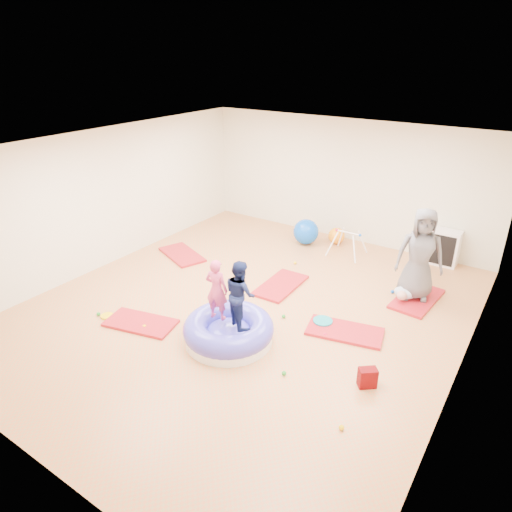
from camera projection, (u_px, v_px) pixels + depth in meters
The scene contains 19 objects.
room at pixel (246, 235), 7.50m from camera, with size 7.01×8.01×2.81m.
gym_mat_front_left at pixel (141, 323), 7.60m from camera, with size 1.17×0.58×0.05m, color #B61611.
gym_mat_mid_left at pixel (182, 255), 10.10m from camera, with size 1.20×0.60×0.05m, color #B61611.
gym_mat_center_back at pixel (281, 285), 8.80m from camera, with size 1.22×0.61×0.05m, color #B61611.
gym_mat_right at pixel (345, 331), 7.37m from camera, with size 1.20×0.60×0.05m, color #B61611.
gym_mat_rear_right at pixel (417, 299), 8.33m from camera, with size 1.24×0.62×0.05m, color #B61611.
inflatable_cushion at pixel (229, 331), 7.13m from camera, with size 1.42×1.42×0.45m.
child_pink at pixel (217, 287), 6.90m from camera, with size 0.36×0.24×1.00m, color #D4406E.
child_navy at pixel (240, 291), 6.72m from camera, with size 0.52×0.40×1.06m, color #111942.
adult_caregiver at pixel (420, 254), 8.02m from camera, with size 0.82×0.54×1.68m, color #55545A.
infant at pixel (404, 293), 8.23m from camera, with size 0.38×0.38×0.22m.
ball_pit_balls at pixel (263, 323), 7.59m from camera, with size 4.61×3.79×0.07m.
exercise_ball_blue at pixel (306, 232), 10.61m from camera, with size 0.59×0.59×0.59m, color blue.
exercise_ball_orange at pixel (337, 236), 10.65m from camera, with size 0.39×0.39×0.39m, color orange.
infant_play_gym at pixel (348, 240), 9.97m from camera, with size 0.73×0.69×0.56m.
cube_shelf at pixel (440, 247), 9.61m from camera, with size 0.76×0.37×0.76m.
balance_disc at pixel (323, 322), 7.61m from camera, with size 0.32×0.32×0.07m, color teal.
backpack at pixel (367, 378), 6.17m from camera, with size 0.25×0.15×0.28m, color #9D0006.
yellow_toy at pixel (107, 316), 7.81m from camera, with size 0.22×0.22×0.03m, color #FACE00.
Camera 1 is at (4.00, -5.69, 4.22)m, focal length 32.00 mm.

